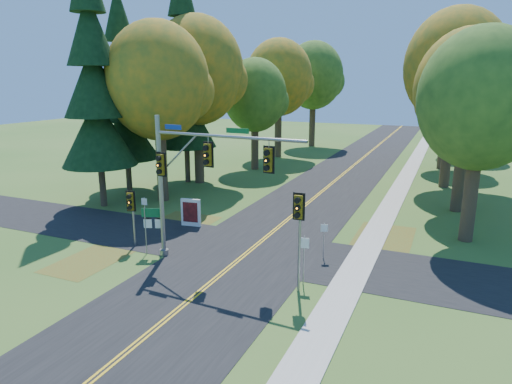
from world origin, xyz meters
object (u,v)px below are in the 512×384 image
at_px(traffic_mast, 192,171).
at_px(east_signal_pole, 299,218).
at_px(route_sign_cluster, 153,221).
at_px(info_kiosk, 191,213).

height_order(traffic_mast, east_signal_pole, traffic_mast).
relative_size(traffic_mast, route_sign_cluster, 3.15).
xyz_separation_m(east_signal_pole, route_sign_cluster, (-9.01, 1.40, -1.72)).
height_order(traffic_mast, route_sign_cluster, traffic_mast).
distance_m(traffic_mast, east_signal_pole, 6.55).
bearing_deg(info_kiosk, east_signal_pole, -41.78).
height_order(east_signal_pole, route_sign_cluster, east_signal_pole).
relative_size(traffic_mast, info_kiosk, 4.58).
bearing_deg(traffic_mast, info_kiosk, 126.46).
height_order(traffic_mast, info_kiosk, traffic_mast).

